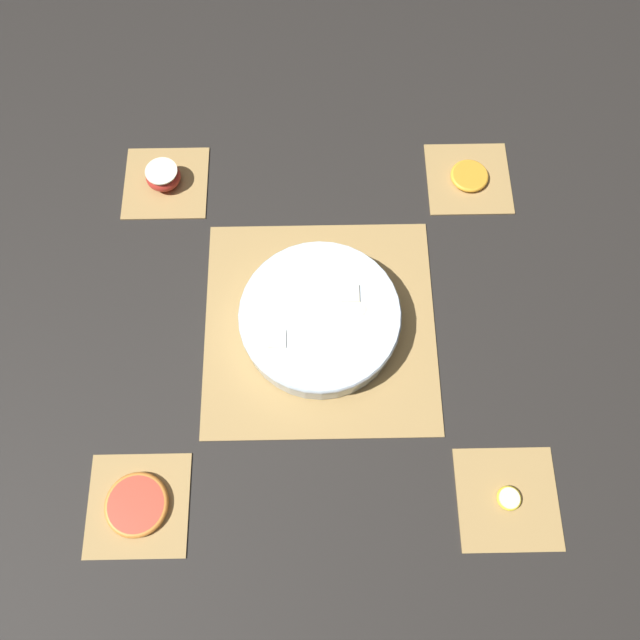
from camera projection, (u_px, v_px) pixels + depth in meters
The scene contains 11 objects.
ground_plane at pixel (320, 326), 1.12m from camera, with size 6.00×6.00×0.00m, color black.
bamboo_mat_center at pixel (320, 325), 1.11m from camera, with size 0.41×0.41×0.01m.
coaster_mat_near_left at pixel (166, 183), 1.22m from camera, with size 0.16×0.16×0.01m.
coaster_mat_near_right at pixel (138, 505), 1.00m from camera, with size 0.16×0.16×0.01m.
coaster_mat_far_left at pixel (468, 178), 1.23m from camera, with size 0.16×0.16×0.01m.
coaster_mat_far_right at pixel (508, 499), 1.00m from camera, with size 0.16×0.16×0.01m.
fruit_salad_bowl at pixel (320, 318), 1.08m from camera, with size 0.28×0.28×0.06m.
apple_half at pixel (163, 176), 1.20m from camera, with size 0.07×0.07×0.04m.
orange_slice_whole at pixel (469, 176), 1.22m from camera, with size 0.07×0.07×0.01m.
banana_coin_single at pixel (509, 498), 1.00m from camera, with size 0.04×0.04×0.01m.
grapefruit_slice at pixel (137, 505), 0.99m from camera, with size 0.10×0.10×0.01m.
Camera 1 is at (0.40, -0.01, 1.04)m, focal length 35.00 mm.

